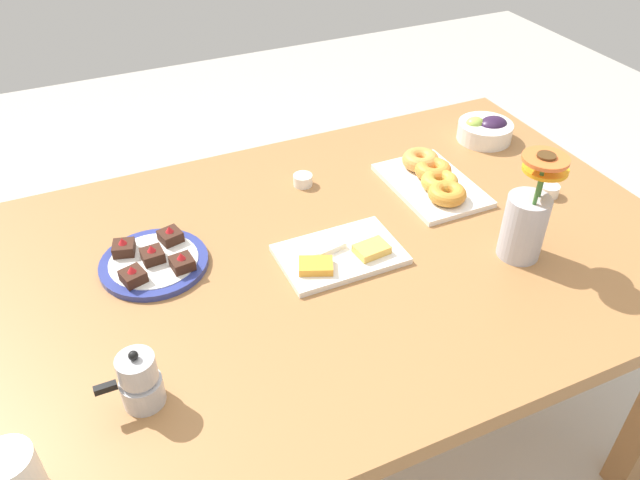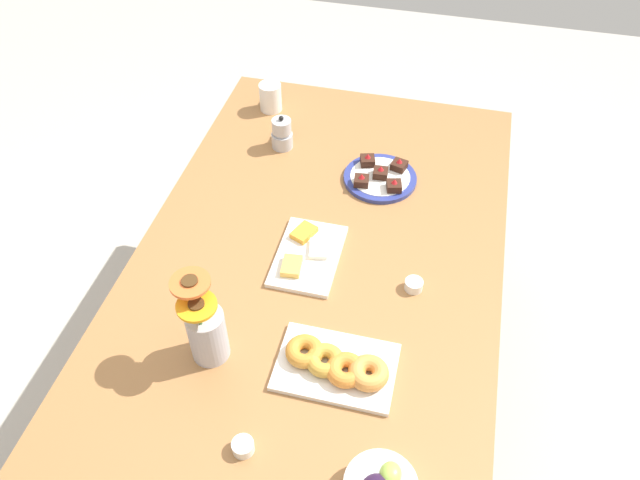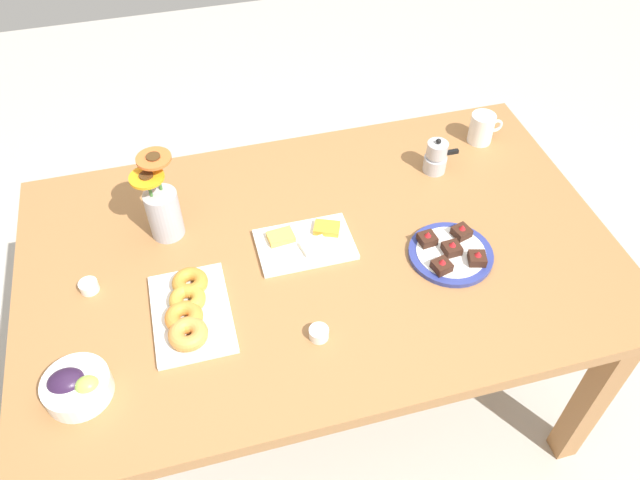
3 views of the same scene
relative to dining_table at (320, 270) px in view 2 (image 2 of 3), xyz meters
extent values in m
plane|color=#B7B2A8|center=(0.00, 0.00, -0.65)|extent=(6.00, 6.00, 0.00)
cube|color=#9E6B3D|center=(0.00, 0.00, 0.07)|extent=(1.60, 1.00, 0.04)
cube|color=#9E6B3D|center=(0.72, -0.42, -0.30)|extent=(0.07, 0.07, 0.70)
cube|color=#9E6B3D|center=(0.72, 0.42, -0.30)|extent=(0.07, 0.07, 0.70)
cylinder|color=white|center=(0.62, 0.33, 0.13)|extent=(0.08, 0.08, 0.10)
cylinder|color=brown|center=(0.62, 0.33, 0.18)|extent=(0.07, 0.07, 0.00)
torus|color=white|center=(0.67, 0.33, 0.13)|extent=(0.05, 0.01, 0.05)
ellipsoid|color=#9EC14C|center=(-0.60, -0.29, 0.13)|extent=(0.05, 0.05, 0.04)
cube|color=white|center=(-0.04, 0.02, 0.09)|extent=(0.26, 0.17, 0.01)
cube|color=#EFB74C|center=(-0.10, 0.05, 0.11)|extent=(0.07, 0.06, 0.02)
cube|color=white|center=(-0.02, 0.00, 0.11)|extent=(0.08, 0.06, 0.01)
cube|color=orange|center=(0.03, 0.05, 0.11)|extent=(0.08, 0.07, 0.02)
cube|color=white|center=(-0.36, -0.13, 0.09)|extent=(0.19, 0.28, 0.01)
torus|color=#DB8D41|center=(-0.38, -0.21, 0.12)|extent=(0.13, 0.13, 0.04)
torus|color=orange|center=(-0.38, -0.15, 0.12)|extent=(0.12, 0.12, 0.04)
torus|color=gold|center=(-0.37, -0.10, 0.12)|extent=(0.11, 0.11, 0.03)
torus|color=#CA832E|center=(-0.35, -0.05, 0.12)|extent=(0.12, 0.12, 0.04)
cylinder|color=white|center=(-0.60, 0.02, 0.10)|extent=(0.05, 0.05, 0.03)
cylinder|color=#C68923|center=(-0.60, 0.02, 0.11)|extent=(0.04, 0.04, 0.01)
cylinder|color=white|center=(-0.08, -0.27, 0.10)|extent=(0.05, 0.05, 0.03)
cylinder|color=maroon|center=(-0.08, -0.27, 0.11)|extent=(0.04, 0.04, 0.01)
cylinder|color=navy|center=(0.33, -0.11, 0.09)|extent=(0.23, 0.23, 0.01)
cylinder|color=white|center=(0.33, -0.11, 0.09)|extent=(0.19, 0.19, 0.01)
cube|color=#381E14|center=(0.28, -0.06, 0.11)|extent=(0.05, 0.05, 0.02)
cone|color=red|center=(0.28, -0.06, 0.13)|extent=(0.02, 0.02, 0.01)
cube|color=#381E14|center=(0.38, -0.06, 0.11)|extent=(0.05, 0.05, 0.02)
cone|color=red|center=(0.38, -0.06, 0.13)|extent=(0.02, 0.02, 0.01)
cube|color=#381E14|center=(0.28, -0.16, 0.11)|extent=(0.05, 0.05, 0.02)
cone|color=red|center=(0.28, -0.16, 0.13)|extent=(0.02, 0.02, 0.01)
cube|color=#381E14|center=(0.38, -0.16, 0.11)|extent=(0.05, 0.05, 0.02)
cone|color=red|center=(0.38, -0.16, 0.13)|extent=(0.02, 0.02, 0.01)
cube|color=#381E14|center=(0.33, -0.11, 0.11)|extent=(0.05, 0.05, 0.02)
cone|color=red|center=(0.33, -0.11, 0.13)|extent=(0.02, 0.02, 0.01)
cylinder|color=#B2B2BC|center=(-0.39, 0.17, 0.16)|extent=(0.09, 0.09, 0.14)
cylinder|color=#3D702D|center=(-0.38, 0.19, 0.28)|extent=(0.01, 0.01, 0.10)
cylinder|color=orange|center=(-0.38, 0.19, 0.33)|extent=(0.09, 0.09, 0.01)
cylinder|color=#472D14|center=(-0.38, 0.19, 0.34)|extent=(0.04, 0.04, 0.01)
cylinder|color=#3D702D|center=(-0.41, 0.17, 0.26)|extent=(0.01, 0.01, 0.06)
cylinder|color=orange|center=(-0.41, 0.17, 0.29)|extent=(0.09, 0.09, 0.01)
cylinder|color=#472D14|center=(-0.41, 0.17, 0.30)|extent=(0.04, 0.04, 0.01)
cylinder|color=#B7B7BC|center=(0.43, 0.23, 0.11)|extent=(0.07, 0.07, 0.05)
cylinder|color=#B7B7BC|center=(0.43, 0.23, 0.14)|extent=(0.05, 0.05, 0.01)
cylinder|color=#B7B7BC|center=(0.43, 0.23, 0.17)|extent=(0.06, 0.06, 0.04)
sphere|color=black|center=(0.43, 0.23, 0.20)|extent=(0.02, 0.02, 0.02)
cube|color=black|center=(0.48, 0.23, 0.15)|extent=(0.04, 0.01, 0.01)
camera|label=1|loc=(0.43, 0.95, 0.94)|focal=35.00mm
camera|label=2|loc=(-1.15, -0.28, 1.36)|focal=35.00mm
camera|label=3|loc=(-0.30, -1.10, 1.34)|focal=35.00mm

